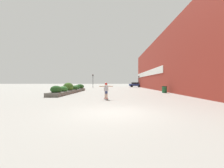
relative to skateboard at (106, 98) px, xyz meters
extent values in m
plane|color=#A3A099|center=(0.77, -5.52, -0.07)|extent=(300.00, 300.00, 0.00)
cube|color=maroon|center=(8.64, 14.29, 4.69)|extent=(0.60, 45.69, 9.52)
cube|color=white|center=(8.30, 24.13, 3.49)|extent=(0.06, 26.00, 1.20)
cube|color=#605B54|center=(-5.33, 7.72, 0.13)|extent=(1.37, 12.62, 0.40)
ellipsoid|color=#234C1E|center=(-5.29, 2.54, 0.63)|extent=(1.11, 1.16, 0.80)
ellipsoid|color=#33702D|center=(-5.25, 4.43, 0.59)|extent=(1.11, 1.18, 0.68)
ellipsoid|color=#3D6623|center=(-5.37, 6.77, 0.76)|extent=(1.30, 1.42, 1.14)
ellipsoid|color=#234C1E|center=(-5.34, 8.94, 0.58)|extent=(1.49, 1.46, 0.67)
ellipsoid|color=#286028|center=(-5.40, 11.02, 0.59)|extent=(1.07, 0.98, 0.69)
ellipsoid|color=#234C1E|center=(-5.33, 13.10, 0.65)|extent=(1.36, 1.54, 0.85)
cube|color=maroon|center=(0.00, 0.00, 0.02)|extent=(0.44, 0.75, 0.01)
cylinder|color=beige|center=(-0.17, 0.21, -0.04)|extent=(0.07, 0.08, 0.06)
cylinder|color=beige|center=(-0.02, 0.27, -0.04)|extent=(0.07, 0.08, 0.06)
cylinder|color=beige|center=(0.02, -0.27, -0.04)|extent=(0.07, 0.08, 0.06)
cylinder|color=beige|center=(0.17, -0.21, -0.04)|extent=(0.07, 0.08, 0.06)
cylinder|color=tan|center=(-0.07, -0.03, 0.32)|extent=(0.14, 0.14, 0.60)
cylinder|color=tan|center=(0.07, 0.03, 0.32)|extent=(0.14, 0.14, 0.60)
cube|color=navy|center=(0.00, 0.00, 0.51)|extent=(0.26, 0.24, 0.21)
cube|color=#B2B2B7|center=(0.00, 0.00, 0.86)|extent=(0.38, 0.28, 0.47)
cylinder|color=tan|center=(-0.36, -0.14, 1.03)|extent=(0.44, 0.24, 0.08)
cylinder|color=tan|center=(0.36, 0.14, 1.03)|extent=(0.44, 0.24, 0.08)
sphere|color=tan|center=(0.00, 0.00, 1.19)|extent=(0.19, 0.19, 0.19)
sphere|color=red|center=(0.00, 0.00, 1.22)|extent=(0.22, 0.22, 0.22)
cylinder|color=#1E5B33|center=(7.55, 8.15, 0.36)|extent=(0.64, 0.64, 0.87)
cylinder|color=black|center=(7.55, 8.15, 0.82)|extent=(0.67, 0.67, 0.05)
cube|color=#BCBCC1|center=(18.24, 35.53, 0.60)|extent=(4.22, 1.85, 0.64)
cube|color=black|center=(18.07, 35.53, 1.22)|extent=(2.32, 1.63, 0.59)
cylinder|color=black|center=(19.55, 36.41, 0.28)|extent=(0.71, 0.22, 0.71)
cylinder|color=black|center=(19.55, 34.65, 0.28)|extent=(0.71, 0.22, 0.71)
cylinder|color=black|center=(16.93, 36.41, 0.28)|extent=(0.71, 0.22, 0.71)
cylinder|color=black|center=(16.93, 34.65, 0.28)|extent=(0.71, 0.22, 0.71)
cube|color=navy|center=(7.10, 34.63, 0.58)|extent=(3.92, 1.91, 0.62)
cube|color=black|center=(6.95, 34.63, 1.14)|extent=(2.15, 1.68, 0.49)
cylinder|color=black|center=(8.32, 35.54, 0.27)|extent=(0.69, 0.22, 0.69)
cylinder|color=black|center=(8.32, 33.73, 0.27)|extent=(0.69, 0.22, 0.69)
cylinder|color=black|center=(5.89, 35.54, 0.27)|extent=(0.69, 0.22, 0.69)
cylinder|color=black|center=(5.89, 33.73, 0.27)|extent=(0.69, 0.22, 0.69)
cylinder|color=black|center=(-5.51, 29.22, 1.53)|extent=(0.11, 0.11, 3.21)
cube|color=black|center=(-5.51, 29.22, 3.37)|extent=(0.28, 0.20, 0.45)
sphere|color=red|center=(-5.51, 29.10, 3.52)|extent=(0.15, 0.15, 0.15)
sphere|color=#2D2823|center=(-5.51, 29.10, 3.37)|extent=(0.15, 0.15, 0.15)
sphere|color=#2D2823|center=(-5.51, 29.10, 3.22)|extent=(0.15, 0.15, 0.15)
cylinder|color=black|center=(7.31, 29.22, 1.34)|extent=(0.11, 0.11, 2.83)
cube|color=black|center=(7.31, 29.22, 2.98)|extent=(0.28, 0.20, 0.45)
sphere|color=red|center=(7.31, 29.09, 3.13)|extent=(0.15, 0.15, 0.15)
sphere|color=#2D2823|center=(7.31, 29.09, 2.98)|extent=(0.15, 0.15, 0.15)
sphere|color=#2D2823|center=(7.31, 29.09, 2.83)|extent=(0.15, 0.15, 0.15)
camera|label=1|loc=(0.78, -12.61, 1.35)|focal=24.00mm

